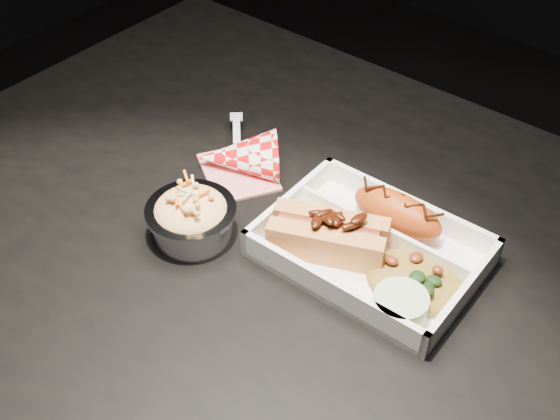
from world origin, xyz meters
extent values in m
cube|color=black|center=(0.00, 0.00, 0.73)|extent=(1.20, 0.80, 0.03)
cylinder|color=black|center=(-0.55, 0.35, 0.36)|extent=(0.05, 0.05, 0.72)
cube|color=white|center=(0.06, 0.02, 0.75)|extent=(0.25, 0.18, 0.01)
cube|color=white|center=(0.05, 0.11, 0.77)|extent=(0.25, 0.01, 0.04)
cube|color=white|center=(0.06, -0.07, 0.77)|extent=(0.25, 0.01, 0.04)
cube|color=white|center=(-0.07, 0.02, 0.77)|extent=(0.01, 0.18, 0.04)
cube|color=white|center=(0.18, 0.02, 0.77)|extent=(0.01, 0.18, 0.04)
cube|color=white|center=(0.06, 0.05, 0.77)|extent=(0.23, 0.01, 0.03)
ellipsoid|color=#B34311|center=(0.05, 0.08, 0.78)|extent=(0.12, 0.05, 0.05)
cube|color=#D28847|center=(0.02, -0.02, 0.78)|extent=(0.14, 0.08, 0.04)
cube|color=#D28847|center=(0.00, 0.01, 0.78)|extent=(0.14, 0.08, 0.04)
cylinder|color=maroon|center=(0.01, -0.01, 0.79)|extent=(0.12, 0.07, 0.03)
ellipsoid|color=olive|center=(0.12, 0.01, 0.77)|extent=(0.12, 0.10, 0.03)
cylinder|color=#B9D8A3|center=(0.13, -0.04, 0.77)|extent=(0.06, 0.06, 0.03)
cylinder|color=silver|center=(-0.14, -0.08, 0.77)|extent=(0.10, 0.10, 0.04)
cylinder|color=silver|center=(-0.14, -0.08, 0.79)|extent=(0.11, 0.11, 0.01)
ellipsoid|color=beige|center=(-0.14, -0.08, 0.79)|extent=(0.09, 0.09, 0.04)
cube|color=red|center=(-0.17, 0.04, 0.75)|extent=(0.14, 0.13, 0.00)
cone|color=red|center=(-0.18, 0.05, 0.77)|extent=(0.15, 0.15, 0.10)
cube|color=white|center=(-0.22, 0.09, 0.77)|extent=(0.05, 0.05, 0.00)
cube|color=white|center=(-0.24, 0.12, 0.77)|extent=(0.03, 0.03, 0.00)
camera|label=1|loc=(0.34, -0.50, 1.36)|focal=45.00mm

